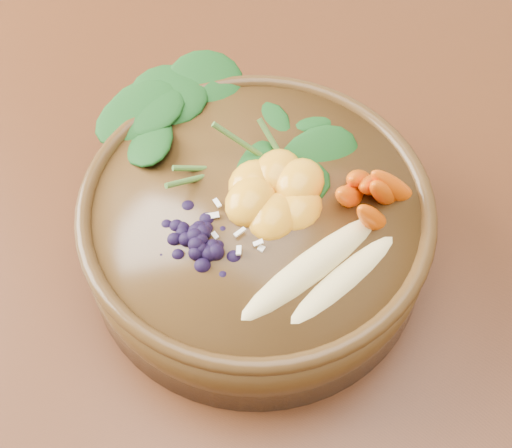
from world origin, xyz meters
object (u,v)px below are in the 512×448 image
object	(u,v)px
banana_halves	(329,263)
carrot_cluster	(378,167)
blueberry_pile	(195,231)
stoneware_bowl	(256,231)
dining_table	(376,246)
mandarin_cluster	(275,183)
kale_heap	(280,119)

from	to	relation	value
banana_halves	carrot_cluster	bearing A→B (deg)	113.06
banana_halves	blueberry_pile	distance (m)	0.10
stoneware_bowl	banana_halves	world-z (taller)	banana_halves
dining_table	mandarin_cluster	bearing A→B (deg)	-124.07
dining_table	banana_halves	xyz separation A→B (m)	(-0.00, -0.15, 0.18)
mandarin_cluster	blueberry_pile	world-z (taller)	blueberry_pile
kale_heap	carrot_cluster	bearing A→B (deg)	-14.00
kale_heap	mandarin_cluster	size ratio (longest dim) A/B	2.07
dining_table	carrot_cluster	xyz separation A→B (m)	(-0.00, -0.07, 0.21)
mandarin_cluster	kale_heap	bearing A→B (deg)	113.70
blueberry_pile	banana_halves	bearing A→B (deg)	13.97
banana_halves	mandarin_cluster	size ratio (longest dim) A/B	1.65
mandarin_cluster	blueberry_pile	bearing A→B (deg)	-113.78
banana_halves	blueberry_pile	xyz separation A→B (m)	(-0.10, -0.02, 0.01)
mandarin_cluster	dining_table	bearing A→B (deg)	55.93
kale_heap	blueberry_pile	bearing A→B (deg)	-92.71
banana_halves	blueberry_pile	world-z (taller)	blueberry_pile
banana_halves	blueberry_pile	bearing A→B (deg)	-141.51
carrot_cluster	blueberry_pile	world-z (taller)	carrot_cluster
dining_table	carrot_cluster	bearing A→B (deg)	-90.55
stoneware_bowl	mandarin_cluster	distance (m)	0.06
mandarin_cluster	stoneware_bowl	bearing A→B (deg)	-120.86
dining_table	mandarin_cluster	size ratio (longest dim) A/B	17.74
kale_heap	banana_halves	size ratio (longest dim) A/B	1.25
stoneware_bowl	kale_heap	xyz separation A→B (m)	(-0.02, 0.07, 0.06)
stoneware_bowl	carrot_cluster	bearing A→B (deg)	31.79
carrot_cluster	blueberry_pile	bearing A→B (deg)	-109.55
stoneware_bowl	kale_heap	bearing A→B (deg)	102.35
mandarin_cluster	carrot_cluster	bearing A→B (deg)	25.68
stoneware_bowl	carrot_cluster	xyz separation A→B (m)	(0.08, 0.05, 0.08)
dining_table	stoneware_bowl	xyz separation A→B (m)	(-0.08, -0.12, 0.13)
stoneware_bowl	banana_halves	distance (m)	0.10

